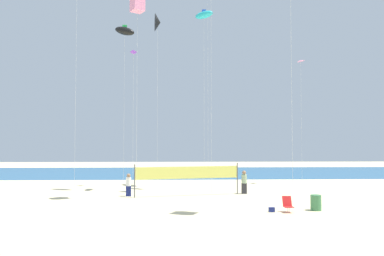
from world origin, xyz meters
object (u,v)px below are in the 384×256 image
at_px(beachgoer_white_shirt, 129,184).
at_px(trash_barrel, 316,203).
at_px(beach_handbag, 272,210).
at_px(kite_pink_diamond, 301,63).
at_px(kite_black_delta, 158,23).
at_px(volleyball_net, 188,174).
at_px(folding_beach_chair, 288,204).
at_px(kite_black_inflatable, 125,31).
at_px(kite_pink_box, 137,3).
at_px(kite_cyan_inflatable, 204,15).
at_px(kite_violet_diamond, 134,55).
at_px(beachgoer_sage_shirt, 244,181).

relative_size(beachgoer_white_shirt, trash_barrel, 1.87).
bearing_deg(beach_handbag, trash_barrel, 9.40).
bearing_deg(kite_pink_diamond, kite_black_delta, -161.84).
bearing_deg(kite_pink_diamond, beachgoer_white_shirt, -153.44).
bearing_deg(trash_barrel, volleyball_net, 140.37).
distance_m(folding_beach_chair, kite_pink_diamond, 19.22).
height_order(kite_black_inflatable, kite_pink_box, kite_pink_box).
relative_size(beach_handbag, kite_cyan_inflatable, 0.02).
xyz_separation_m(beach_handbag, kite_cyan_inflatable, (-3.17, 10.36, 14.95)).
bearing_deg(beachgoer_white_shirt, kite_pink_box, -34.30).
distance_m(kite_cyan_inflatable, kite_black_inflatable, 7.01).
distance_m(beachgoer_white_shirt, kite_cyan_inflatable, 15.84).
xyz_separation_m(kite_pink_box, kite_pink_diamond, (14.95, 9.22, -2.20)).
height_order(kite_violet_diamond, kite_pink_diamond, kite_violet_diamond).
xyz_separation_m(volleyball_net, kite_cyan_inflatable, (1.49, 3.79, 13.45)).
height_order(beachgoer_sage_shirt, kite_black_inflatable, kite_black_inflatable).
distance_m(volleyball_net, kite_pink_box, 13.04).
distance_m(beachgoer_white_shirt, kite_pink_diamond, 20.69).
distance_m(beach_handbag, kite_pink_box, 17.01).
distance_m(folding_beach_chair, kite_black_inflatable, 19.80).
distance_m(beachgoer_white_shirt, beach_handbag, 11.18).
relative_size(volleyball_net, kite_black_inflatable, 0.55).
bearing_deg(beachgoer_white_shirt, kite_pink_diamond, 54.11).
relative_size(beach_handbag, kite_black_inflatable, 0.02).
bearing_deg(beachgoer_sage_shirt, beachgoer_white_shirt, 127.88).
xyz_separation_m(beachgoer_sage_shirt, beach_handbag, (0.24, -7.53, -0.82)).
bearing_deg(kite_pink_diamond, kite_black_inflatable, -165.66).
distance_m(trash_barrel, kite_cyan_inflatable, 18.64).
bearing_deg(folding_beach_chair, kite_black_delta, 110.50).
bearing_deg(kite_black_delta, beachgoer_sage_shirt, -18.33).
height_order(trash_barrel, kite_cyan_inflatable, kite_cyan_inflatable).
relative_size(kite_black_inflatable, kite_black_delta, 0.94).
bearing_deg(kite_cyan_inflatable, beachgoer_sage_shirt, -44.02).
distance_m(kite_violet_diamond, kite_black_delta, 4.48).
height_order(beach_handbag, kite_violet_diamond, kite_violet_diamond).
relative_size(kite_pink_box, kite_pink_diamond, 1.21).
relative_size(trash_barrel, volleyball_net, 0.11).
bearing_deg(folding_beach_chair, beach_handbag, 159.49).
height_order(beachgoer_sage_shirt, kite_cyan_inflatable, kite_cyan_inflatable).
distance_m(beachgoer_sage_shirt, volleyball_net, 4.58).
bearing_deg(kite_black_delta, beachgoer_white_shirt, -119.84).
bearing_deg(kite_pink_diamond, kite_cyan_inflatable, -157.89).
bearing_deg(kite_cyan_inflatable, beachgoer_white_shirt, -146.74).
distance_m(volleyball_net, kite_black_inflatable, 13.50).
height_order(volleyball_net, kite_cyan_inflatable, kite_cyan_inflatable).
bearing_deg(kite_pink_box, kite_pink_diamond, 31.67).
distance_m(kite_pink_box, kite_pink_diamond, 17.71).
bearing_deg(beachgoer_sage_shirt, kite_black_delta, 102.87).
distance_m(folding_beach_chair, kite_black_delta, 18.73).
relative_size(kite_violet_diamond, kite_black_delta, 0.84).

